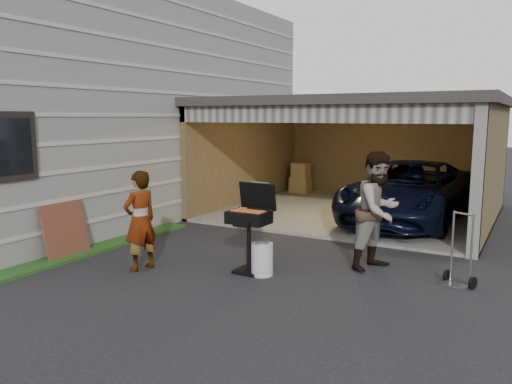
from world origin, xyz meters
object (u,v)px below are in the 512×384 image
bbq_grill (250,220)px  propane_tank (262,259)px  minivan (410,194)px  plywood_panel (65,230)px  woman (140,221)px  man (378,211)px  hand_truck (458,272)px

bbq_grill → propane_tank: size_ratio=2.76×
minivan → plywood_panel: (-4.57, -5.97, -0.20)m
woman → plywood_panel: woman is taller
plywood_panel → woman: bearing=4.6°
bbq_grill → plywood_panel: bbq_grill is taller
minivan → propane_tank: (-1.08, -5.13, -0.43)m
man → hand_truck: (1.29, -0.28, -0.75)m
propane_tank → plywood_panel: (-3.49, -0.84, 0.23)m
minivan → bbq_grill: size_ratio=3.50×
minivan → propane_tank: size_ratio=9.68×
propane_tank → man: bearing=41.0°
propane_tank → plywood_panel: 3.60m
bbq_grill → hand_truck: size_ratio=1.29×
woman → propane_tank: size_ratio=3.15×
hand_truck → bbq_grill: bearing=-138.8°
minivan → man: size_ratio=2.59×
man → plywood_panel: 5.39m
woman → propane_tank: bearing=123.7°
man → bbq_grill: 2.09m
plywood_panel → man: bearing=23.1°
woman → hand_truck: 4.94m
minivan → bbq_grill: bearing=-101.7°
man → woman: bearing=141.8°
plywood_panel → propane_tank: bearing=13.6°
plywood_panel → hand_truck: (6.23, 1.83, -0.27)m
hand_truck → woman: bearing=-135.9°
woman → bbq_grill: woman is taller
man → hand_truck: 1.52m
propane_tank → minivan: bearing=78.2°
minivan → plywood_panel: minivan is taller
bbq_grill → hand_truck: bbq_grill is taller
minivan → woman: bearing=-113.7°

